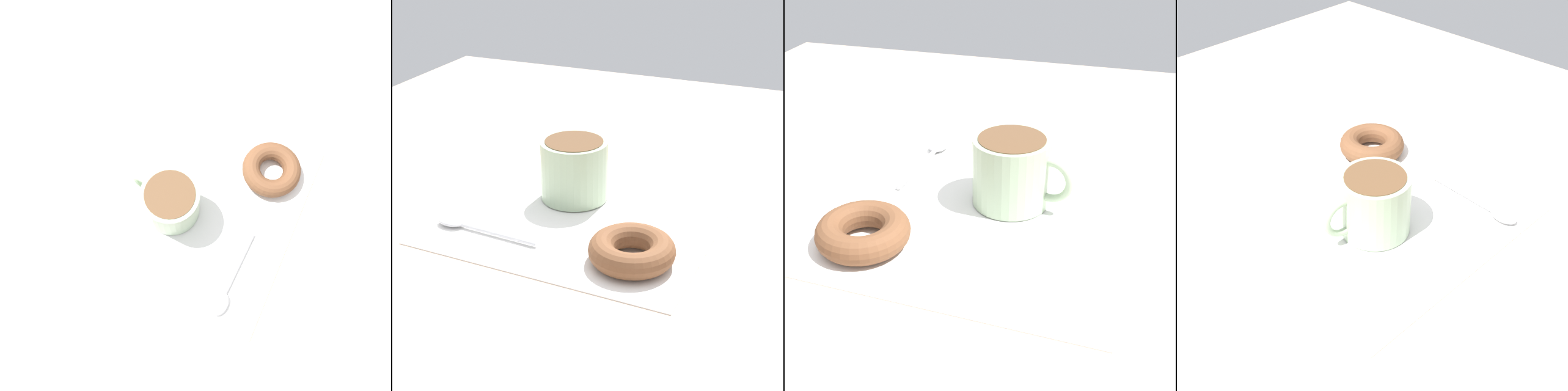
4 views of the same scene
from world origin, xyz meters
The scene contains 5 objects.
ground_plane centered at (0.00, 0.00, -1.00)cm, with size 120.00×120.00×2.00cm, color tan.
napkin centered at (2.71, -2.47, 0.15)cm, with size 32.77×32.77×0.30cm, color white.
coffee_cup centered at (-0.07, -5.46, 4.38)cm, with size 11.66×8.65×7.88cm.
donut centered at (12.30, 6.70, 1.76)cm, with size 9.58×9.58×2.92cm, color brown.
spoon centered at (12.68, -14.20, 0.70)cm, with size 2.65×13.80×0.90cm.
Camera 3 is at (-11.54, 46.74, 32.78)cm, focal length 50.00 mm.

